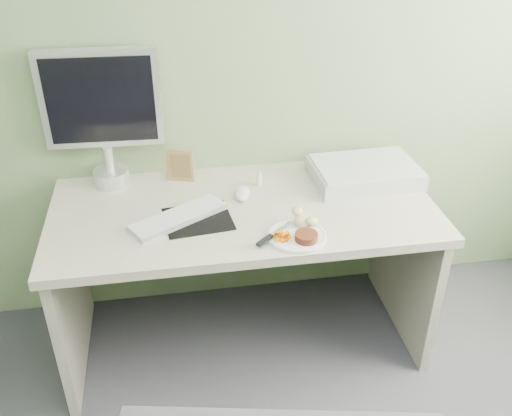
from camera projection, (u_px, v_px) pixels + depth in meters
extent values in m
plane|color=#6C805A|center=(229.00, 33.00, 2.37)|extent=(3.50, 0.00, 3.50)
cube|color=beige|center=(244.00, 211.00, 2.38)|extent=(1.60, 0.75, 0.04)
cube|color=#A09788|center=(71.00, 297.00, 2.47)|extent=(0.04, 0.70, 0.69)
cube|color=#A09788|center=(404.00, 263.00, 2.68)|extent=(0.04, 0.70, 0.69)
cylinder|color=white|center=(297.00, 236.00, 2.18)|extent=(0.23, 0.23, 0.01)
cylinder|color=black|center=(306.00, 237.00, 2.14)|extent=(0.09, 0.09, 0.03)
ellipsoid|color=tan|center=(303.00, 219.00, 2.22)|extent=(0.11, 0.08, 0.06)
cube|color=#E26304|center=(282.00, 236.00, 2.14)|extent=(0.06, 0.05, 0.04)
cube|color=silver|center=(282.00, 229.00, 2.19)|extent=(0.10, 0.09, 0.01)
cube|color=black|center=(265.00, 240.00, 2.12)|extent=(0.07, 0.07, 0.02)
cube|color=black|center=(198.00, 219.00, 2.29)|extent=(0.29, 0.26, 0.00)
cube|color=white|center=(179.00, 217.00, 2.28)|extent=(0.41, 0.31, 0.02)
ellipsoid|color=white|center=(243.00, 194.00, 2.43)|extent=(0.09, 0.13, 0.04)
cube|color=#9E6849|center=(180.00, 166.00, 2.53)|extent=(0.12, 0.05, 0.15)
cylinder|color=white|center=(259.00, 180.00, 2.52)|extent=(0.03, 0.03, 0.06)
cone|color=#94CFED|center=(259.00, 172.00, 2.50)|extent=(0.02, 0.02, 0.02)
cube|color=#B9BCC1|center=(365.00, 173.00, 2.55)|extent=(0.48, 0.33, 0.07)
cylinder|color=silver|center=(111.00, 177.00, 2.53)|extent=(0.15, 0.15, 0.07)
cylinder|color=silver|center=(109.00, 159.00, 2.48)|extent=(0.04, 0.04, 0.11)
cube|color=silver|center=(101.00, 99.00, 2.37)|extent=(0.50, 0.07, 0.42)
cube|color=black|center=(100.00, 101.00, 2.35)|extent=(0.44, 0.03, 0.36)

